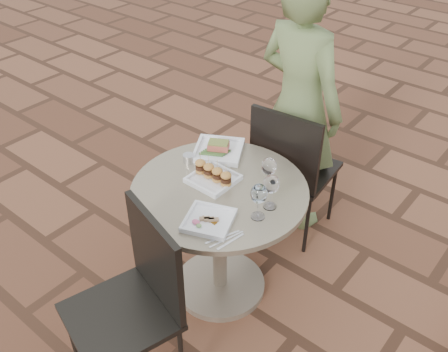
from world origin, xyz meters
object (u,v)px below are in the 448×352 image
Objects in this scene: plate_salmon at (218,150)px; plate_sliders at (213,175)px; chair_far at (291,163)px; plate_tuna at (209,220)px; cafe_table at (220,225)px; chair_near at (137,292)px; diner at (299,106)px.

plate_salmon is 1.53× the size of plate_sliders.
chair_far is 3.35× the size of plate_tuna.
cafe_table is at bearing -22.78° from plate_sliders.
plate_salmon is (-0.26, 0.87, 0.20)m from chair_near.
chair_near is 1.49m from diner.
diner is at bearing 94.78° from cafe_table.
chair_far is 0.90m from plate_tuna.
chair_near is at bearing -85.32° from cafe_table.
plate_tuna is at bearing 108.27° from diner.
cafe_table is 0.37m from plate_tuna.
chair_near is 0.45m from plate_tuna.
plate_tuna is at bearing 91.18° from chair_far.
cafe_table is 0.42m from plate_salmon.
chair_far is 1.27m from chair_near.
diner is 5.96× the size of plate_tuna.
plate_salmon is 1.27× the size of plate_tuna.
chair_far reaches higher than plate_tuna.
chair_far is 0.35m from diner.
chair_near is (0.03, -1.27, 0.00)m from chair_far.
chair_far is 0.66m from plate_sliders.
plate_salmon reaches higher than cafe_table.
plate_sliders is at bearing 98.15° from diner.
cafe_table is at bearing -49.08° from plate_salmon.
chair_far is 0.50m from plate_salmon.
diner reaches higher than plate_sliders.
diner is 0.81m from plate_sliders.
plate_salmon is 0.26m from plate_sliders.
diner is at bearing 90.39° from plate_sliders.
plate_salmon is at bearing 125.63° from plate_tuna.
plate_sliders is at bearing -55.79° from plate_salmon.
plate_sliders is (-0.09, -0.61, 0.21)m from chair_far.
diner is (-0.09, 0.19, 0.28)m from chair_far.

